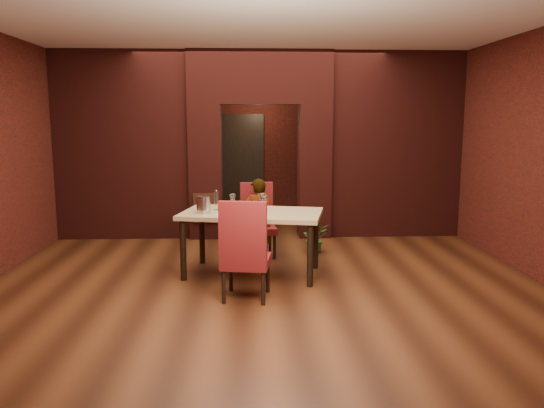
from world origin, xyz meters
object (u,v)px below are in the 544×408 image
Objects in this scene: dining_table at (252,243)px; potted_plant at (315,238)px; wine_glass_c at (264,205)px; wine_bucket at (204,205)px; chair_near at (246,249)px; chair_far at (258,220)px; wine_glass_b at (262,202)px; wine_glass_a at (233,203)px; water_bottle at (216,200)px; person_seated at (258,218)px.

potted_plant is (0.98, 1.15, -0.20)m from dining_table.
wine_bucket reaches higher than wine_glass_c.
potted_plant is at bearing -107.93° from chair_near.
chair_far reaches higher than wine_bucket.
chair_far reaches higher than wine_glass_b.
wine_glass_a is 1.01× the size of wine_bucket.
water_bottle reaches higher than potted_plant.
person_seated is 5.36× the size of wine_bucket.
wine_glass_a reaches higher than wine_bucket.
water_bottle is (-0.58, -0.76, 0.43)m from chair_far.
wine_bucket is (-0.76, -0.25, 0.00)m from wine_glass_b.
person_seated reaches higher than water_bottle.
person_seated is at bearing 53.56° from wine_bucket.
wine_glass_a is (-0.25, 0.05, 0.54)m from dining_table.
wine_glass_a is 1.08× the size of wine_glass_c.
chair_near is 5.61× the size of wine_glass_c.
person_seated is at bearing 93.50° from wine_glass_b.
wine_glass_c is (0.06, -1.02, 0.40)m from chair_far.
chair_far is 0.96m from potted_plant.
potted_plant is (0.82, 1.22, -0.73)m from wine_glass_c.
dining_table is 8.13× the size of wine_bucket.
chair_near is 2.63× the size of potted_plant.
chair_near is at bearing -70.40° from water_bottle.
wine_glass_a is 1.05× the size of wine_glass_b.
potted_plant is (1.23, 1.09, -0.74)m from wine_glass_a.
chair_far is at bearing 68.29° from wine_glass_a.
chair_near is 0.98m from wine_glass_c.
person_seated reaches higher than wine_bucket.
water_bottle is (-0.61, 0.03, 0.03)m from wine_glass_b.
wine_glass_b is (0.04, -0.73, 0.36)m from person_seated.
wine_glass_a is 1.80m from potted_plant.
chair_far is 5.29× the size of wine_glass_c.
wine_glass_a reaches higher than wine_glass_c.
dining_table is at bearing 8.19° from wine_bucket.
chair_far reaches higher than wine_glass_a.
water_bottle reaches higher than wine_bucket.
person_seated is 5.29× the size of wine_glass_a.
chair_far is 4.88× the size of wine_glass_a.
wine_glass_b is at bearing -92.03° from chair_near.
wine_glass_c is at bearing -84.20° from wine_glass_b.
wine_glass_c is 0.47× the size of potted_plant.
dining_table is 0.83m from wine_bucket.
water_bottle is (-0.57, -0.70, 0.39)m from person_seated.
dining_table is at bearing -131.79° from wine_glass_b.
dining_table is 0.76m from water_bottle.
water_bottle is at bearing -134.34° from chair_far.
person_seated is (0.09, 0.88, 0.17)m from dining_table.
chair_far is at bearing 95.47° from dining_table.
wine_bucket is at bearing 51.74° from person_seated.
wine_bucket is at bearing -142.38° from potted_plant.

